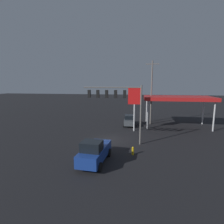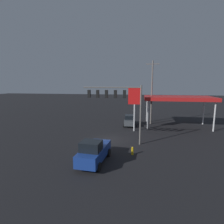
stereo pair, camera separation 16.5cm
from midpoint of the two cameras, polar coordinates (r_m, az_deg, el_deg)
The scene contains 8 objects.
ground_plane at distance 24.49m, azimuth -0.62°, elevation -8.91°, with size 200.00×200.00×0.00m, color black.
traffic_signal_assembly at distance 21.91m, azimuth 1.63°, elevation 4.31°, with size 7.38×0.43×7.47m.
utility_pole at distance 33.51m, azimuth 12.98°, elevation 6.53°, with size 2.40×0.26×11.75m.
gas_station_canopy at distance 33.00m, azimuth 20.88°, elevation 4.14°, with size 11.66×6.33×5.40m.
price_sign at distance 27.98m, azimuth 7.59°, elevation 4.13°, with size 2.06×0.27×6.98m.
pickup_parked at distance 17.43m, azimuth -5.66°, elevation -12.79°, with size 2.54×5.33×2.40m.
sedan_far at distance 32.32m, azimuth 5.91°, elevation -2.72°, with size 2.21×4.47×1.93m.
fire_hydrant at distance 19.53m, azimuth 6.94°, elevation -12.45°, with size 0.24×0.24×0.88m.
Camera 2 is at (-4.32, 22.86, 7.64)m, focal length 28.00 mm.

